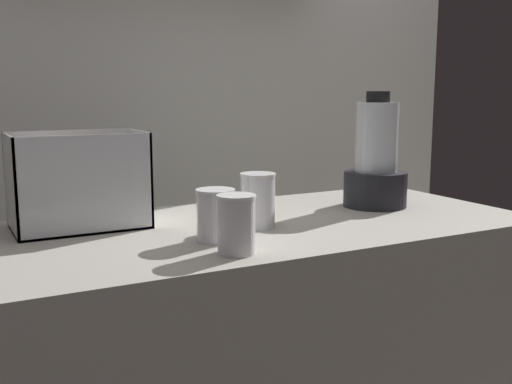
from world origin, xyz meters
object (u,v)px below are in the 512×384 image
juice_cup_beet_left (216,218)px  juice_cup_orange_middle (258,203)px  juice_cup_orange_far_left (236,228)px  carrot_display_bin (78,197)px  blender_pitcher (376,164)px

juice_cup_beet_left → juice_cup_orange_middle: 0.17m
juice_cup_orange_far_left → juice_cup_orange_middle: 0.25m
carrot_display_bin → juice_cup_orange_middle: 0.43m
carrot_display_bin → juice_cup_orange_far_left: carrot_display_bin is taller
juice_cup_orange_middle → juice_cup_beet_left: bearing=-152.3°
carrot_display_bin → juice_cup_beet_left: size_ratio=2.67×
juice_cup_beet_left → juice_cup_orange_middle: bearing=27.7°
carrot_display_bin → blender_pitcher: (0.80, -0.12, 0.05)m
carrot_display_bin → juice_cup_beet_left: 0.37m
blender_pitcher → juice_cup_orange_far_left: (-0.57, -0.27, -0.07)m
carrot_display_bin → juice_cup_orange_far_left: size_ratio=2.54×
juice_cup_orange_far_left → juice_cup_beet_left: bearing=87.0°
carrot_display_bin → blender_pitcher: 0.82m
juice_cup_orange_far_left → juice_cup_beet_left: size_ratio=1.05×
juice_cup_orange_far_left → juice_cup_orange_middle: size_ratio=0.92×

